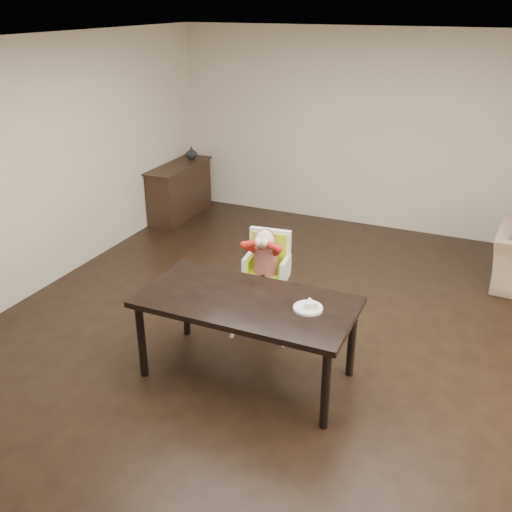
% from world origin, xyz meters
% --- Properties ---
extents(ground, '(7.00, 7.00, 0.00)m').
position_xyz_m(ground, '(0.00, 0.00, 0.00)').
color(ground, black).
rests_on(ground, ground).
extents(room_walls, '(6.02, 7.02, 2.71)m').
position_xyz_m(room_walls, '(0.00, 0.00, 1.86)').
color(room_walls, beige).
rests_on(room_walls, ground).
extents(dining_table, '(1.80, 0.90, 0.75)m').
position_xyz_m(dining_table, '(-0.18, -0.54, 0.67)').
color(dining_table, black).
rests_on(dining_table, ground).
extents(high_chair, '(0.49, 0.49, 1.07)m').
position_xyz_m(high_chair, '(-0.34, 0.26, 0.75)').
color(high_chair, white).
rests_on(high_chair, ground).
extents(plate, '(0.25, 0.25, 0.07)m').
position_xyz_m(plate, '(0.34, -0.48, 0.77)').
color(plate, white).
rests_on(plate, dining_table).
extents(sideboard, '(0.44, 1.26, 0.79)m').
position_xyz_m(sideboard, '(-2.78, 2.70, 0.40)').
color(sideboard, black).
rests_on(sideboard, ground).
extents(vase, '(0.21, 0.21, 0.18)m').
position_xyz_m(vase, '(-2.78, 3.09, 0.88)').
color(vase, '#99999E').
rests_on(vase, sideboard).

